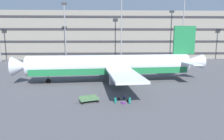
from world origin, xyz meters
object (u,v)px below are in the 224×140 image
airliner (112,65)px  suitcase_silver (123,103)px  backpack_teal (119,99)px  backpack_black (127,100)px  suitcase_small (115,100)px  backpack_orange (124,98)px  suitcase_upright (130,100)px  baggage_cart (89,99)px

airliner → suitcase_silver: 13.90m
backpack_teal → backpack_black: 1.31m
suitcase_small → backpack_orange: (1.37, 1.60, -0.17)m
suitcase_small → backpack_orange: suitcase_small is taller
airliner → backpack_black: airliner is taller
suitcase_small → backpack_teal: (0.54, 1.13, -0.19)m
backpack_teal → backpack_orange: bearing=29.5°
suitcase_small → suitcase_upright: 1.94m
airliner → backpack_teal: size_ratio=83.02×
suitcase_upright → suitcase_silver: bearing=-174.3°
suitcase_small → backpack_black: 1.79m
suitcase_silver → backpack_orange: (0.32, 1.95, 0.11)m
suitcase_small → suitcase_upright: suitcase_upright is taller
suitcase_upright → suitcase_silver: size_ratio=1.25×
suitcase_upright → backpack_teal: (-1.38, 1.39, -0.23)m
backpack_black → baggage_cart: bearing=-179.4°
suitcase_upright → baggage_cart: 5.52m
suitcase_upright → backpack_orange: (-0.55, 1.86, -0.21)m
suitcase_upright → backpack_black: (-0.22, 0.78, -0.19)m
suitcase_small → backpack_black: (1.70, 0.52, -0.15)m
suitcase_silver → backpack_teal: 1.56m
suitcase_silver → baggage_cart: size_ratio=0.24×
suitcase_small → backpack_teal: suitcase_small is taller
backpack_orange → backpack_black: size_ratio=0.93×
backpack_orange → suitcase_silver: bearing=-99.3°
airliner → suitcase_silver: airliner is taller
airliner → suitcase_upright: size_ratio=38.48×
backpack_orange → suitcase_small: bearing=-130.7°
suitcase_silver → backpack_orange: backpack_orange is taller
airliner → backpack_orange: airliner is taller
backpack_teal → backpack_orange: 0.96m
baggage_cart → suitcase_small: bearing=-7.5°
backpack_black → airliner: bearing=97.4°
backpack_teal → backpack_orange: (0.83, 0.47, 0.02)m
suitcase_upright → airliner: bearing=97.9°
backpack_orange → baggage_cart: 5.05m
airliner → suitcase_upright: 13.84m
suitcase_small → baggage_cart: 3.57m
suitcase_small → suitcase_upright: (1.92, -0.26, 0.04)m
suitcase_silver → baggage_cart: bearing=170.0°
suitcase_small → suitcase_upright: size_ratio=0.88×
backpack_black → suitcase_small: bearing=-163.0°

